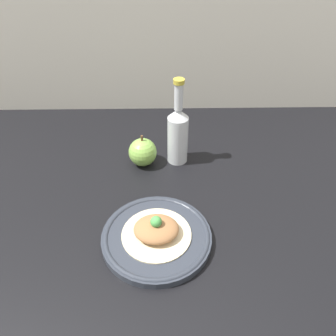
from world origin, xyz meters
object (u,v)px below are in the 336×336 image
(plated_food, at_px, (156,230))
(apple, at_px, (143,152))
(cider_bottle, at_px, (177,133))
(plate, at_px, (157,237))

(plated_food, height_order, apple, apple)
(plated_food, distance_m, apple, 0.30)
(plated_food, height_order, cider_bottle, cider_bottle)
(apple, bearing_deg, plate, -81.60)
(plated_food, relative_size, apple, 1.62)
(plate, bearing_deg, cider_bottle, 79.24)
(plated_food, bearing_deg, cider_bottle, 79.24)
(cider_bottle, height_order, apple, cider_bottle)
(cider_bottle, distance_m, apple, 0.12)
(plate, distance_m, cider_bottle, 0.33)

